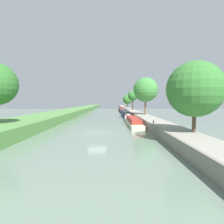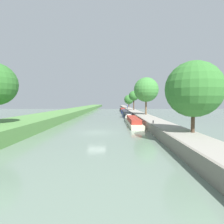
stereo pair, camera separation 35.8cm
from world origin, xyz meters
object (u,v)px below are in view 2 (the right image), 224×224
(person_walking, at_px, (127,107))
(mooring_bollard_far, at_px, (125,107))
(narrowboat_navy, at_px, (127,115))
(narrowboat_blue, at_px, (124,112))
(mooring_bollard_near, at_px, (153,122))
(narrowboat_black, at_px, (122,110))
(narrowboat_cream, at_px, (132,121))

(person_walking, relative_size, mooring_bollard_far, 3.69)
(narrowboat_navy, bearing_deg, narrowboat_blue, 89.52)
(mooring_bollard_near, bearing_deg, mooring_bollard_far, 90.00)
(narrowboat_blue, xyz_separation_m, mooring_bollard_far, (1.75, 22.85, 0.92))
(narrowboat_navy, relative_size, person_walking, 10.16)
(mooring_bollard_far, bearing_deg, narrowboat_navy, -92.78)
(narrowboat_blue, distance_m, person_walking, 11.53)
(narrowboat_black, bearing_deg, narrowboat_cream, -90.27)
(narrowboat_navy, xyz_separation_m, mooring_bollard_near, (1.88, -25.93, 0.86))
(narrowboat_blue, distance_m, mooring_bollard_far, 22.94)
(narrowboat_cream, relative_size, narrowboat_navy, 0.99)
(narrowboat_cream, bearing_deg, narrowboat_black, 89.73)
(narrowboat_cream, bearing_deg, person_walking, 87.08)
(narrowboat_blue, bearing_deg, narrowboat_black, 90.09)
(mooring_bollard_near, bearing_deg, narrowboat_black, 91.77)
(mooring_bollard_near, bearing_deg, narrowboat_cream, 102.02)
(narrowboat_blue, distance_m, narrowboat_black, 15.60)
(narrowboat_navy, bearing_deg, mooring_bollard_near, -85.86)
(narrowboat_blue, height_order, person_walking, person_walking)
(narrowboat_cream, distance_m, narrowboat_black, 47.95)
(narrowboat_navy, bearing_deg, narrowboat_black, 89.81)
(narrowboat_blue, xyz_separation_m, person_walking, (1.97, 11.25, 1.57))
(narrowboat_black, xyz_separation_m, mooring_bollard_far, (1.77, 7.25, 0.85))
(mooring_bollard_near, relative_size, mooring_bollard_far, 1.00)
(narrowboat_black, xyz_separation_m, mooring_bollard_near, (1.77, -57.32, 0.85))
(narrowboat_black, xyz_separation_m, person_walking, (2.00, -4.36, 1.49))
(person_walking, xyz_separation_m, mooring_bollard_near, (-0.23, -52.96, -0.65))
(narrowboat_navy, height_order, person_walking, person_walking)
(narrowboat_blue, bearing_deg, narrowboat_cream, -90.44)
(narrowboat_blue, xyz_separation_m, narrowboat_black, (-0.02, 15.60, 0.08))
(narrowboat_navy, distance_m, person_walking, 27.16)
(narrowboat_cream, xyz_separation_m, mooring_bollard_far, (1.99, 55.20, 0.85))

